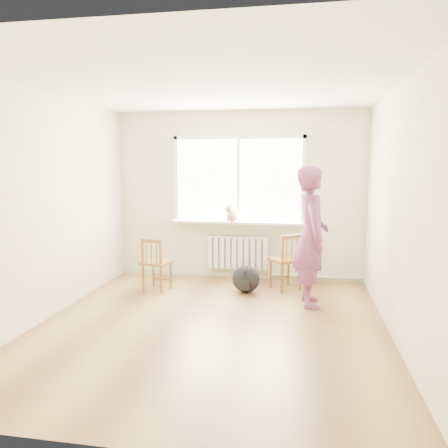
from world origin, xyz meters
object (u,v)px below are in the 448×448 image
at_px(chair_right, 287,261).
at_px(cat, 232,214).
at_px(backpack, 246,279).
at_px(chair_left, 155,264).
at_px(person, 311,237).

height_order(chair_right, cat, cat).
bearing_deg(backpack, cat, 115.88).
relative_size(chair_left, chair_right, 0.93).
xyz_separation_m(person, backpack, (-0.91, 0.40, -0.72)).
height_order(person, backpack, person).
bearing_deg(person, cat, 40.95).
height_order(chair_left, chair_right, chair_right).
relative_size(cat, backpack, 1.12).
xyz_separation_m(chair_right, backpack, (-0.59, -0.25, -0.23)).
xyz_separation_m(person, cat, (-1.22, 1.05, 0.15)).
xyz_separation_m(chair_right, cat, (-0.90, 0.40, 0.65)).
bearing_deg(chair_left, chair_right, -157.03).
distance_m(cat, backpack, 1.13).
bearing_deg(chair_left, person, -175.36).
xyz_separation_m(chair_left, backpack, (1.32, 0.16, -0.20)).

